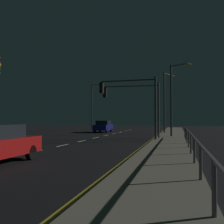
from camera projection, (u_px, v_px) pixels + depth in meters
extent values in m
plane|color=black|center=(65.00, 145.00, 19.80)|extent=(112.00, 112.00, 0.00)
cube|color=gray|center=(168.00, 146.00, 18.22)|extent=(2.74, 77.00, 0.14)
cube|color=silver|center=(33.00, 152.00, 15.41)|extent=(0.14, 2.00, 0.01)
cube|color=silver|center=(62.00, 145.00, 19.31)|extent=(0.14, 2.00, 0.01)
cube|color=silver|center=(82.00, 141.00, 23.21)|extent=(0.14, 2.00, 0.01)
cube|color=silver|center=(96.00, 138.00, 27.10)|extent=(0.14, 2.00, 0.01)
cube|color=silver|center=(106.00, 135.00, 31.00)|extent=(0.14, 2.00, 0.01)
cube|color=silver|center=(114.00, 134.00, 34.90)|extent=(0.14, 2.00, 0.01)
cube|color=silver|center=(120.00, 132.00, 38.79)|extent=(0.14, 2.00, 0.01)
cube|color=silver|center=(126.00, 131.00, 42.69)|extent=(0.14, 2.00, 0.01)
cube|color=silver|center=(130.00, 130.00, 46.59)|extent=(0.14, 2.00, 0.01)
cube|color=gold|center=(150.00, 141.00, 23.46)|extent=(0.14, 53.00, 0.01)
cylinder|color=black|center=(31.00, 152.00, 12.57)|extent=(0.23, 0.64, 0.64)
cube|color=navy|center=(103.00, 127.00, 38.36)|extent=(1.91, 4.44, 0.70)
cube|color=#1E2328|center=(104.00, 123.00, 38.62)|extent=(1.65, 2.50, 0.55)
cylinder|color=black|center=(107.00, 130.00, 36.81)|extent=(0.23, 0.64, 0.64)
cylinder|color=black|center=(95.00, 130.00, 37.14)|extent=(0.23, 0.64, 0.64)
cylinder|color=black|center=(111.00, 130.00, 39.56)|extent=(0.23, 0.64, 0.64)
cylinder|color=black|center=(100.00, 129.00, 39.89)|extent=(0.23, 0.64, 0.64)
cylinder|color=#2D3033|center=(155.00, 108.00, 23.15)|extent=(0.16, 0.16, 5.12)
cylinder|color=#2D3033|center=(128.00, 81.00, 23.94)|extent=(4.63, 0.56, 0.11)
cube|color=black|center=(102.00, 88.00, 24.67)|extent=(0.31, 0.37, 0.95)
sphere|color=black|center=(100.00, 84.00, 24.73)|extent=(0.20, 0.20, 0.20)
sphere|color=orange|center=(100.00, 88.00, 24.72)|extent=(0.20, 0.20, 0.20)
sphere|color=black|center=(100.00, 91.00, 24.71)|extent=(0.20, 0.20, 0.20)
cylinder|color=#4C4C51|center=(159.00, 110.00, 25.44)|extent=(0.16, 0.16, 4.89)
cylinder|color=#4C4C51|center=(131.00, 86.00, 26.05)|extent=(4.92, 0.12, 0.11)
cube|color=black|center=(105.00, 92.00, 26.60)|extent=(0.28, 0.34, 0.95)
sphere|color=black|center=(104.00, 89.00, 26.64)|extent=(0.20, 0.20, 0.20)
sphere|color=orange|center=(104.00, 92.00, 26.63)|extent=(0.20, 0.20, 0.20)
sphere|color=black|center=(104.00, 96.00, 26.62)|extent=(0.20, 0.20, 0.20)
cylinder|color=#2D3033|center=(171.00, 100.00, 27.60)|extent=(0.18, 0.18, 6.91)
cylinder|color=#4C4C51|center=(179.00, 65.00, 26.97)|extent=(1.61, 1.18, 0.10)
ellipsoid|color=#F9D172|center=(188.00, 64.00, 26.26)|extent=(0.56, 0.36, 0.24)
cylinder|color=#38383D|center=(92.00, 107.00, 46.79)|extent=(0.18, 0.18, 7.59)
cylinder|color=#4C4C51|center=(96.00, 85.00, 46.94)|extent=(1.31, 0.52, 0.10)
ellipsoid|color=#F9D172|center=(100.00, 85.00, 47.01)|extent=(0.56, 0.36, 0.24)
cylinder|color=#38383D|center=(164.00, 102.00, 34.57)|extent=(0.18, 0.18, 7.32)
cylinder|color=#38383D|center=(168.00, 74.00, 35.45)|extent=(1.01, 1.88, 0.10)
ellipsoid|color=#F9D172|center=(172.00, 76.00, 36.23)|extent=(0.56, 0.36, 0.24)
cylinder|color=#59595E|center=(214.00, 189.00, 4.84)|extent=(0.09, 0.09, 0.95)
cylinder|color=#59595E|center=(201.00, 162.00, 7.78)|extent=(0.09, 0.09, 0.95)
cylinder|color=#59595E|center=(194.00, 150.00, 10.72)|extent=(0.09, 0.09, 0.95)
cylinder|color=#59595E|center=(191.00, 144.00, 13.66)|extent=(0.09, 0.09, 0.95)
cylinder|color=#59595E|center=(189.00, 139.00, 16.60)|extent=(0.09, 0.09, 0.95)
cylinder|color=#59595E|center=(187.00, 136.00, 19.53)|extent=(0.09, 0.09, 0.95)
cylinder|color=#59595E|center=(186.00, 134.00, 22.47)|extent=(0.09, 0.09, 0.95)
cylinder|color=#59595E|center=(185.00, 132.00, 25.41)|extent=(0.09, 0.09, 0.95)
cube|color=slate|center=(192.00, 135.00, 12.20)|extent=(0.06, 27.14, 0.06)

